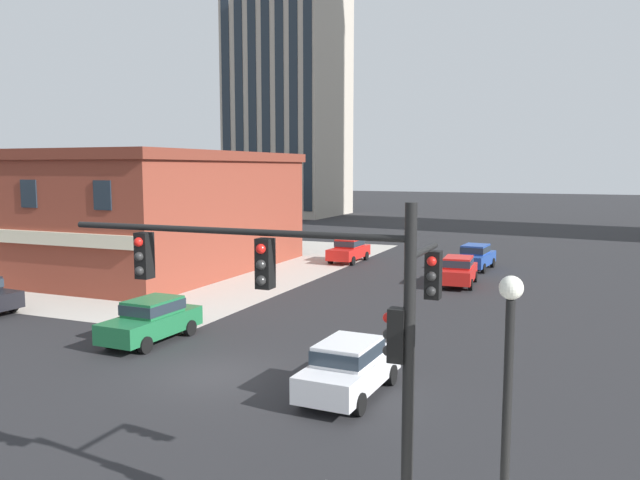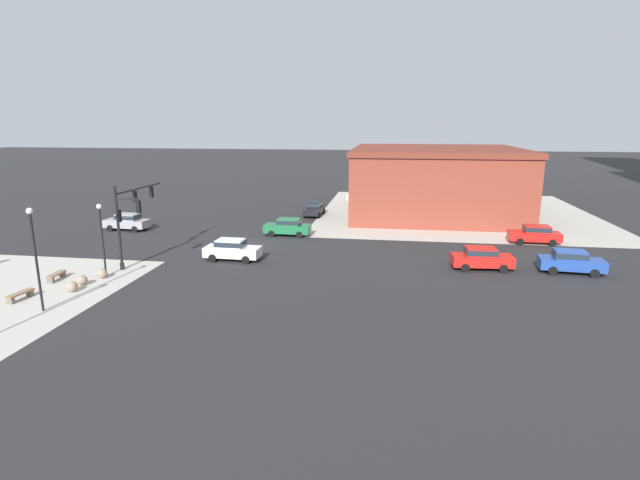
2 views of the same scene
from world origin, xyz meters
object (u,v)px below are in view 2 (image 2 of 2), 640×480
object	(u,v)px
bollard_sphere_curb_b	(82,280)
car_cross_westbound	(571,261)
street_lamp_corner_near	(102,231)
car_main_southbound_near	(481,257)
car_main_southbound_far	(127,221)
bollard_sphere_curb_a	(102,273)
car_cross_eastbound	(535,234)
bench_near_signal	(56,276)
bench_mid_block	(20,295)
car_main_northbound_far	(314,208)
traffic_signal_main	(130,213)
car_main_northbound_near	(232,249)
car_parked_curb	(288,226)
street_lamp_mid_sidewalk	(35,248)
bollard_sphere_curb_c	(72,287)

from	to	relation	value
bollard_sphere_curb_b	car_cross_westbound	world-z (taller)	car_cross_westbound
street_lamp_corner_near	car_main_southbound_near	bearing A→B (deg)	101.91
car_main_southbound_far	car_main_southbound_near	bearing A→B (deg)	75.05
bollard_sphere_curb_a	car_cross_eastbound	size ratio (longest dim) A/B	0.16
bench_near_signal	car_cross_eastbound	distance (m)	39.12
car_main_southbound_near	car_cross_westbound	world-z (taller)	same
bench_near_signal	car_cross_eastbound	size ratio (longest dim) A/B	0.41
bollard_sphere_curb_b	car_main_southbound_near	world-z (taller)	car_main_southbound_near
bollard_sphere_curb_b	car_main_southbound_far	distance (m)	17.77
bench_mid_block	car_main_northbound_far	distance (m)	33.36
bollard_sphere_curb_b	street_lamp_corner_near	size ratio (longest dim) A/B	0.13
car_cross_eastbound	car_cross_westbound	xyz separation A→B (m)	(8.98, 0.10, 0.00)
traffic_signal_main	bollard_sphere_curb_b	xyz separation A→B (m)	(5.14, -0.92, -3.69)
car_cross_eastbound	bench_mid_block	bearing A→B (deg)	-60.50
bench_mid_block	car_main_northbound_far	xyz separation A→B (m)	(-30.54, 13.40, 0.59)
car_main_northbound_near	car_parked_curb	distance (m)	9.50
street_lamp_mid_sidewalk	street_lamp_corner_near	bearing A→B (deg)	-178.35
bench_near_signal	bench_mid_block	bearing A→B (deg)	6.21
traffic_signal_main	car_main_southbound_far	xyz separation A→B (m)	(-11.53, -7.06, -3.13)
bollard_sphere_curb_c	car_main_southbound_far	world-z (taller)	car_main_southbound_far
car_parked_curb	street_lamp_mid_sidewalk	bearing A→B (deg)	-25.08
car_cross_westbound	bench_mid_block	bearing A→B (deg)	-72.78
car_main_southbound_far	car_cross_eastbound	distance (m)	39.37
bollard_sphere_curb_a	car_parked_curb	size ratio (longest dim) A/B	0.16
bollard_sphere_curb_b	car_parked_curb	size ratio (longest dim) A/B	0.16
car_main_southbound_near	car_cross_eastbound	bearing A→B (deg)	145.71
bench_near_signal	street_lamp_corner_near	xyz separation A→B (m)	(-1.41, 2.84, 2.95)
car_main_southbound_far	bench_mid_block	bearing A→B (deg)	11.73
bench_mid_block	street_lamp_corner_near	bearing A→B (deg)	155.55
bollard_sphere_curb_a	bench_near_signal	bearing A→B (deg)	-73.29
bench_mid_block	car_parked_curb	world-z (taller)	car_parked_curb
bench_mid_block	car_main_northbound_far	size ratio (longest dim) A/B	0.41
street_lamp_corner_near	car_main_northbound_far	xyz separation A→B (m)	(-25.23, 10.98, -2.35)
bench_near_signal	street_lamp_mid_sidewalk	size ratio (longest dim) A/B	0.30
bench_mid_block	street_lamp_mid_sidewalk	size ratio (longest dim) A/B	0.30
street_lamp_mid_sidewalk	car_main_southbound_near	bearing A→B (deg)	115.03
traffic_signal_main	car_parked_curb	world-z (taller)	traffic_signal_main
bollard_sphere_curb_c	street_lamp_corner_near	size ratio (longest dim) A/B	0.13
bench_near_signal	street_lamp_mid_sidewalk	bearing A→B (deg)	29.68
bollard_sphere_curb_a	car_parked_curb	world-z (taller)	car_parked_curb
car_main_northbound_near	car_cross_eastbound	distance (m)	26.91
bollard_sphere_curb_a	car_parked_curb	distance (m)	18.07
street_lamp_corner_near	car_main_southbound_far	world-z (taller)	street_lamp_corner_near
car_main_northbound_far	car_main_southbound_near	xyz separation A→B (m)	(19.59, 15.72, 0.00)
bollard_sphere_curb_b	car_main_northbound_near	distance (m)	10.94
bollard_sphere_curb_c	car_main_southbound_near	distance (m)	28.42
bollard_sphere_curb_a	bollard_sphere_curb_c	size ratio (longest dim) A/B	1.00
street_lamp_corner_near	car_parked_curb	bearing A→B (deg)	145.02
bollard_sphere_curb_b	car_parked_curb	distance (m)	19.67
bollard_sphere_curb_a	car_cross_westbound	world-z (taller)	car_cross_westbound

